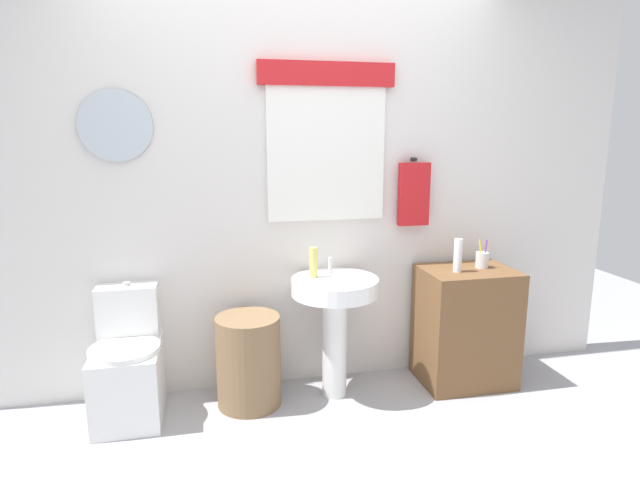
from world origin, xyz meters
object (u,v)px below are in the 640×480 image
(soap_bottle, at_px, (314,262))
(lotion_bottle, at_px, (458,255))
(pedestal_sink, at_px, (335,307))
(wooden_cabinet, at_px, (465,326))
(toilet, at_px, (129,367))
(laundry_hamper, at_px, (249,361))
(toothbrush_cup, at_px, (482,260))

(soap_bottle, distance_m, lotion_bottle, 0.89)
(pedestal_sink, height_order, lotion_bottle, lotion_bottle)
(wooden_cabinet, distance_m, lotion_bottle, 0.49)
(pedestal_sink, distance_m, wooden_cabinet, 0.89)
(toilet, relative_size, lotion_bottle, 3.61)
(pedestal_sink, relative_size, wooden_cabinet, 0.99)
(laundry_hamper, bearing_deg, soap_bottle, 7.03)
(wooden_cabinet, bearing_deg, pedestal_sink, 180.00)
(wooden_cabinet, bearing_deg, soap_bottle, 177.11)
(laundry_hamper, distance_m, soap_bottle, 0.70)
(toilet, bearing_deg, soap_bottle, 1.04)
(toilet, distance_m, soap_bottle, 1.22)
(pedestal_sink, distance_m, soap_bottle, 0.30)
(lotion_bottle, bearing_deg, toilet, 177.96)
(wooden_cabinet, distance_m, toothbrush_cup, 0.44)
(soap_bottle, bearing_deg, toilet, -178.96)
(wooden_cabinet, bearing_deg, lotion_bottle, -158.29)
(toothbrush_cup, bearing_deg, wooden_cabinet, -168.88)
(soap_bottle, relative_size, lotion_bottle, 0.88)
(pedestal_sink, relative_size, soap_bottle, 4.08)
(toilet, height_order, lotion_bottle, lotion_bottle)
(toilet, xyz_separation_m, soap_bottle, (1.08, 0.02, 0.55))
(pedestal_sink, height_order, wooden_cabinet, wooden_cabinet)
(laundry_hamper, bearing_deg, pedestal_sink, 0.00)
(toilet, relative_size, wooden_cabinet, 1.00)
(laundry_hamper, bearing_deg, toothbrush_cup, 0.76)
(laundry_hamper, relative_size, wooden_cabinet, 0.72)
(pedestal_sink, bearing_deg, laundry_hamper, -180.00)
(wooden_cabinet, height_order, soap_bottle, soap_bottle)
(pedestal_sink, distance_m, toothbrush_cup, 1.00)
(pedestal_sink, bearing_deg, toilet, 178.56)
(laundry_hamper, bearing_deg, toilet, 177.44)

